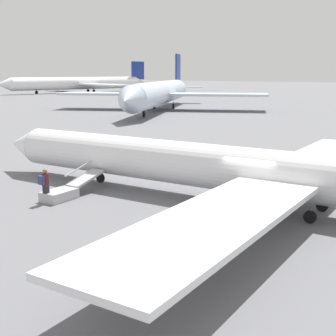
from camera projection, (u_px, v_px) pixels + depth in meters
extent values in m
plane|color=slate|center=(254.00, 207.00, 22.53)|extent=(600.00, 600.00, 0.00)
cylinder|color=white|center=(255.00, 172.00, 22.18)|extent=(29.64, 2.36, 2.25)
cone|color=white|center=(25.00, 144.00, 30.60)|extent=(2.48, 2.21, 2.20)
cube|color=white|center=(213.00, 221.00, 15.36)|extent=(3.64, 12.46, 0.22)
cube|color=white|center=(326.00, 155.00, 27.51)|extent=(3.64, 12.46, 0.22)
cylinder|color=black|center=(100.00, 178.00, 27.52)|extent=(0.56, 0.14, 0.56)
cylinder|color=#4C4C51|center=(100.00, 172.00, 27.45)|extent=(0.10, 0.10, 0.17)
cylinder|color=black|center=(310.00, 217.00, 20.08)|extent=(0.56, 0.14, 0.56)
cylinder|color=#4C4C51|center=(310.00, 209.00, 20.01)|extent=(0.10, 0.10, 0.17)
cylinder|color=black|center=(322.00, 206.00, 21.75)|extent=(0.56, 0.14, 0.56)
cylinder|color=#4C4C51|center=(323.00, 198.00, 21.68)|extent=(0.10, 0.10, 0.17)
cylinder|color=white|center=(79.00, 83.00, 149.32)|extent=(16.20, 44.12, 3.86)
cone|color=white|center=(4.00, 84.00, 133.49)|extent=(4.81, 5.13, 3.78)
cone|color=white|center=(140.00, 82.00, 165.41)|extent=(5.03, 5.87, 3.78)
cube|color=navy|center=(138.00, 70.00, 163.95)|extent=(1.80, 5.27, 6.17)
cube|color=white|center=(139.00, 81.00, 165.03)|extent=(11.01, 5.23, 0.19)
cube|color=white|center=(104.00, 85.00, 142.47)|extent=(19.80, 11.17, 0.39)
cube|color=white|center=(67.00, 83.00, 159.19)|extent=(19.80, 11.17, 0.39)
cylinder|color=black|center=(37.00, 92.00, 140.42)|extent=(0.50, 0.98, 0.95)
cylinder|color=#2D2D33|center=(36.00, 90.00, 140.30)|extent=(0.17, 0.17, 0.30)
cylinder|color=black|center=(94.00, 91.00, 151.44)|extent=(0.50, 0.98, 0.95)
cylinder|color=#2D2D33|center=(94.00, 89.00, 151.32)|extent=(0.17, 0.17, 0.30)
cylinder|color=black|center=(88.00, 91.00, 154.00)|extent=(0.50, 0.98, 0.95)
cylinder|color=#2D2D33|center=(88.00, 89.00, 153.87)|extent=(0.17, 0.17, 0.30)
cylinder|color=silver|center=(160.00, 93.00, 78.73)|extent=(18.43, 36.72, 3.85)
cone|color=silver|center=(128.00, 100.00, 58.22)|extent=(5.12, 5.37, 3.77)
cone|color=silver|center=(179.00, 89.00, 99.60)|extent=(5.42, 6.08, 3.77)
cube|color=navy|center=(178.00, 69.00, 97.83)|extent=(2.38, 5.08, 6.16)
cube|color=silver|center=(178.00, 87.00, 99.08)|extent=(10.82, 6.32, 0.19)
cube|color=silver|center=(220.00, 95.00, 78.99)|extent=(17.19, 11.92, 0.38)
cube|color=silver|center=(106.00, 94.00, 82.27)|extent=(17.19, 11.92, 0.38)
cylinder|color=black|center=(144.00, 114.00, 67.23)|extent=(0.59, 0.97, 0.95)
cylinder|color=gray|center=(144.00, 110.00, 67.10)|extent=(0.17, 0.17, 0.30)
cylinder|color=black|center=(173.00, 106.00, 82.64)|extent=(0.59, 0.97, 0.95)
cylinder|color=gray|center=(173.00, 103.00, 82.51)|extent=(0.17, 0.17, 0.30)
cylinder|color=black|center=(154.00, 106.00, 83.21)|extent=(0.59, 0.97, 0.95)
cylinder|color=gray|center=(154.00, 103.00, 83.08)|extent=(0.17, 0.17, 0.30)
cube|color=#B2B2B7|center=(59.00, 195.00, 23.77)|extent=(1.11, 1.80, 0.50)
cube|color=#B2B2B7|center=(86.00, 178.00, 25.32)|extent=(0.91, 2.23, 0.63)
cube|color=#B2B2B7|center=(79.00, 168.00, 25.46)|extent=(0.07, 2.21, 0.57)
cube|color=#23232D|center=(46.00, 194.00, 23.20)|extent=(0.20, 0.28, 0.85)
cylinder|color=#4C1E23|center=(45.00, 180.00, 23.05)|extent=(0.36, 0.36, 0.65)
sphere|color=#936B4C|center=(45.00, 171.00, 22.96)|extent=(0.24, 0.24, 0.24)
cube|color=navy|center=(41.00, 180.00, 22.82)|extent=(0.28, 0.18, 0.44)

